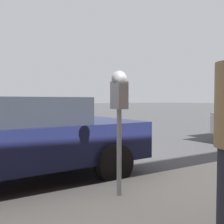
# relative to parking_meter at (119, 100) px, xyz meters

# --- Properties ---
(ground_plane) EXTENTS (220.00, 220.00, 0.00)m
(ground_plane) POSITION_rel_parking_meter_xyz_m (2.72, 0.39, -1.34)
(ground_plane) COLOR #424244
(parking_meter) EXTENTS (0.21, 0.19, 1.53)m
(parking_meter) POSITION_rel_parking_meter_xyz_m (0.00, 0.00, 0.00)
(parking_meter) COLOR gray
(parking_meter) RESTS_ON sidewalk
(car_navy) EXTENTS (2.28, 4.35, 1.40)m
(car_navy) POSITION_rel_parking_meter_xyz_m (1.81, 0.93, -0.59)
(car_navy) COLOR #14193D
(car_navy) RESTS_ON ground_plane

